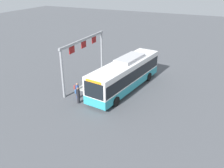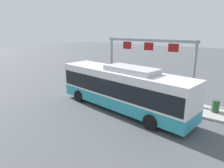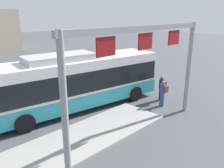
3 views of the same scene
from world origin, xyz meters
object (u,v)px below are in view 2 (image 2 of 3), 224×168
at_px(bus_main, 122,87).
at_px(person_boarding, 97,81).
at_px(trash_bin, 215,106).
at_px(person_waiting_near, 107,81).

xyz_separation_m(bus_main, person_boarding, (4.95, -2.92, -0.92)).
relative_size(person_boarding, trash_bin, 1.86).
distance_m(person_boarding, trash_bin, 10.99).
bearing_deg(person_waiting_near, bus_main, 54.27).
relative_size(bus_main, person_waiting_near, 6.89).
bearing_deg(trash_bin, person_waiting_near, -1.46).
relative_size(bus_main, trash_bin, 12.79).
distance_m(bus_main, person_waiting_near, 5.52).
xyz_separation_m(person_waiting_near, trash_bin, (-10.16, 0.26, -0.28)).
xyz_separation_m(person_boarding, person_waiting_near, (-0.82, -0.62, 0.00)).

